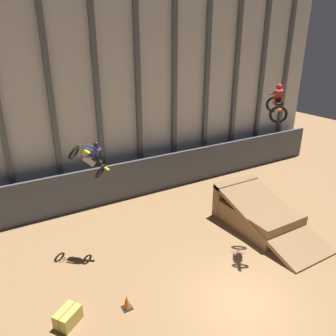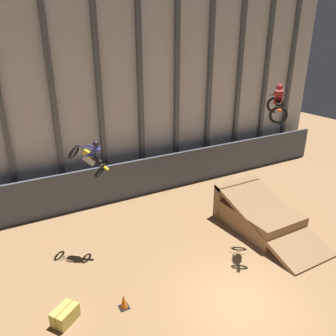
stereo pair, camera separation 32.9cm
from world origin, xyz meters
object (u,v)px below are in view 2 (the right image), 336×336
rider_bike_right_air (277,104)px  hay_bale_trackside (65,315)px  traffic_cone_near_ramp (124,302)px  dirt_ramp (257,214)px  rider_bike_left_air (90,157)px

rider_bike_right_air → hay_bale_trackside: bearing=-138.1°
rider_bike_right_air → traffic_cone_near_ramp: rider_bike_right_air is taller
dirt_ramp → traffic_cone_near_ramp: 8.56m
dirt_ramp → rider_bike_right_air: size_ratio=3.48×
traffic_cone_near_ramp → hay_bale_trackside: bearing=168.4°
rider_bike_left_air → rider_bike_right_air: bearing=-71.0°
rider_bike_right_air → dirt_ramp: bearing=95.9°
dirt_ramp → hay_bale_trackside: size_ratio=5.40×
rider_bike_right_air → hay_bale_trackside: rider_bike_right_air is taller
dirt_ramp → rider_bike_right_air: bearing=-124.6°
traffic_cone_near_ramp → hay_bale_trackside: traffic_cone_near_ramp is taller
dirt_ramp → traffic_cone_near_ramp: (-8.32, -1.95, -0.40)m
dirt_ramp → hay_bale_trackside: (-10.36, -1.53, -0.40)m
dirt_ramp → rider_bike_left_air: 9.13m
rider_bike_right_air → traffic_cone_near_ramp: (-7.43, -0.66, -6.46)m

